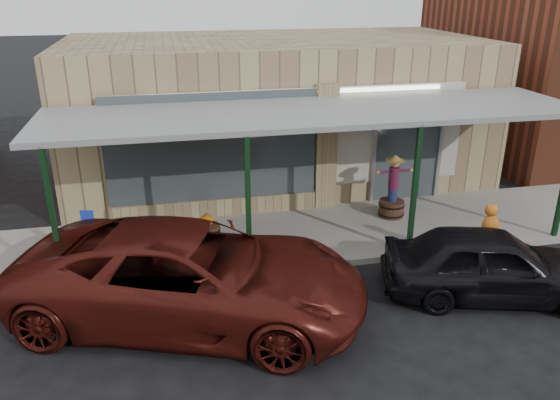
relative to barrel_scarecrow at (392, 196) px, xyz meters
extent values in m
plane|color=black|center=(-2.17, -4.04, -0.70)|extent=(120.00, 120.00, 0.00)
cube|color=gray|center=(-2.17, -0.44, -0.63)|extent=(40.00, 3.20, 0.15)
cube|color=tan|center=(-2.17, 4.16, 1.40)|extent=(12.00, 6.00, 4.20)
cube|color=#434D51|center=(-4.37, 1.01, 1.20)|extent=(5.20, 0.06, 2.80)
cube|color=#434D51|center=(0.83, 1.14, 0.80)|extent=(1.80, 0.06, 2.80)
cube|color=tan|center=(-1.47, 1.06, 1.00)|extent=(0.55, 0.30, 3.40)
cube|color=tan|center=(-4.37, 1.06, -0.35)|extent=(5.20, 0.30, 0.50)
cube|color=#B9B2A4|center=(-2.17, 1.13, 1.30)|extent=(9.00, 0.02, 2.60)
cube|color=white|center=(-2.17, 1.10, 2.50)|extent=(7.50, 0.03, 0.10)
cube|color=gray|center=(-2.17, -0.44, 2.35)|extent=(12.00, 3.00, 0.12)
cube|color=black|center=(-7.67, -1.89, 0.85)|extent=(0.10, 0.10, 2.95)
cube|color=black|center=(-3.97, -1.89, 0.85)|extent=(0.10, 0.10, 2.95)
cube|color=black|center=(-0.37, -1.89, 0.85)|extent=(0.10, 0.10, 2.95)
cylinder|color=#45271B|center=(0.00, 0.00, -0.34)|extent=(0.73, 0.73, 0.42)
cylinder|color=navy|center=(0.00, 0.00, 0.03)|extent=(0.27, 0.27, 0.32)
cylinder|color=maroon|center=(0.00, 0.00, 0.47)|extent=(0.29, 0.29, 0.58)
sphere|color=tan|center=(0.00, 0.00, 0.87)|extent=(0.23, 0.23, 0.23)
cone|color=tan|center=(0.00, 0.00, 1.01)|extent=(0.38, 0.38, 0.15)
cylinder|color=#45271B|center=(-4.72, -0.46, -0.35)|extent=(0.74, 0.74, 0.40)
ellipsoid|color=orange|center=(-4.72, -0.46, -0.03)|extent=(0.32, 0.32, 0.26)
cylinder|color=#4C471E|center=(-4.72, -0.46, 0.12)|extent=(0.04, 0.04, 0.06)
cylinder|color=gray|center=(-7.17, -1.22, -0.03)|extent=(0.04, 0.04, 1.04)
cube|color=blue|center=(-7.17, -1.22, 0.62)|extent=(0.27, 0.09, 0.27)
imported|color=black|center=(0.45, -3.74, 0.00)|extent=(4.40, 2.71, 1.40)
ellipsoid|color=#C16E22|center=(0.89, -2.89, 0.38)|extent=(0.36, 0.30, 0.46)
sphere|color=#C16E22|center=(0.89, -2.84, 0.71)|extent=(0.26, 0.26, 0.26)
cylinder|color=#1A7119|center=(0.89, -2.89, 0.57)|extent=(0.18, 0.18, 0.02)
imported|color=#4E150F|center=(-5.23, -3.26, 0.17)|extent=(6.87, 4.83, 1.74)
camera|label=1|loc=(-5.49, -11.92, 5.07)|focal=35.00mm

